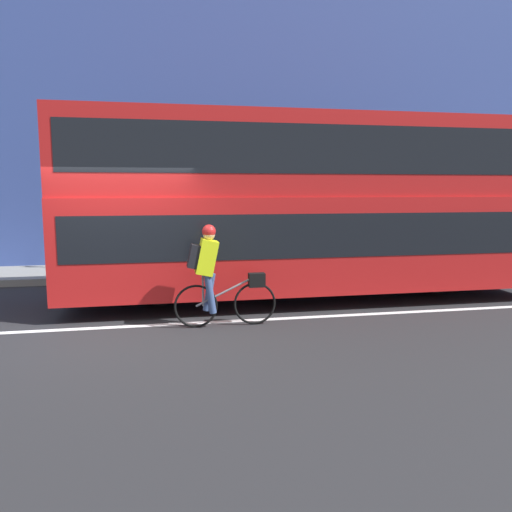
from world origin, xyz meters
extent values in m
plane|color=#232326|center=(0.00, 0.00, 0.00)|extent=(80.00, 80.00, 0.00)
cube|color=silver|center=(0.00, -0.06, 0.00)|extent=(50.00, 0.14, 0.01)
cube|color=gray|center=(0.00, 4.83, 0.08)|extent=(60.00, 2.16, 0.16)
cube|color=#33478C|center=(0.00, 6.06, 4.82)|extent=(60.00, 0.30, 9.65)
cylinder|color=black|center=(6.39, 1.47, 0.48)|extent=(0.96, 0.30, 0.96)
cylinder|color=black|center=(0.67, 1.47, 0.48)|extent=(0.96, 0.30, 0.96)
cube|color=#B21919|center=(3.53, 1.47, 1.15)|extent=(9.22, 2.55, 1.73)
cube|color=black|center=(3.53, 1.47, 1.36)|extent=(8.85, 2.57, 0.76)
cube|color=#B21919|center=(3.53, 1.47, 2.76)|extent=(9.22, 2.45, 1.48)
cube|color=black|center=(3.53, 1.47, 2.83)|extent=(8.85, 2.47, 0.83)
torus|color=black|center=(2.15, -0.32, 0.34)|extent=(0.68, 0.04, 0.68)
torus|color=black|center=(1.21, -0.32, 0.34)|extent=(0.68, 0.04, 0.68)
cylinder|color=slate|center=(1.68, -0.32, 0.56)|extent=(0.95, 0.03, 0.47)
cylinder|color=slate|center=(1.32, -0.32, 0.59)|extent=(0.03, 0.03, 0.50)
cube|color=black|center=(2.18, -0.32, 0.72)|extent=(0.26, 0.16, 0.22)
cube|color=#D8EA19|center=(1.39, -0.32, 1.11)|extent=(0.37, 0.32, 0.58)
cube|color=black|center=(1.19, -0.32, 1.13)|extent=(0.21, 0.26, 0.38)
cylinder|color=#384C7A|center=(1.43, -0.23, 0.54)|extent=(0.21, 0.11, 0.61)
cylinder|color=#384C7A|center=(1.43, -0.41, 0.54)|extent=(0.19, 0.11, 0.61)
sphere|color=tan|center=(1.43, -0.32, 1.47)|extent=(0.19, 0.19, 0.19)
sphere|color=red|center=(1.43, -0.32, 1.51)|extent=(0.21, 0.21, 0.21)
cylinder|color=#194C23|center=(7.53, 4.72, 0.62)|extent=(0.45, 0.45, 0.92)
cylinder|color=#59595B|center=(-0.71, 4.72, 1.41)|extent=(0.07, 0.07, 2.50)
cube|color=white|center=(-0.71, 4.68, 2.43)|extent=(0.36, 0.02, 0.36)
camera|label=1|loc=(0.66, -7.98, 2.17)|focal=35.00mm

